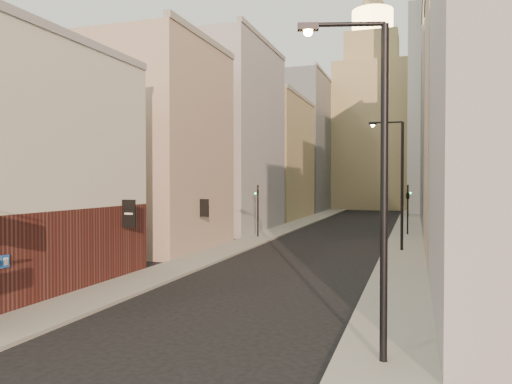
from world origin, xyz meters
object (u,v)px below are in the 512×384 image
Objects in this scene: streetlamp_near at (375,170)px; streetlamp_mid at (399,177)px; traffic_light_left at (258,201)px; traffic_light_right at (408,198)px; clock_tower at (372,119)px; white_tower at (433,101)px.

streetlamp_near is 1.00× the size of streetlamp_mid.
traffic_light_left and traffic_light_right have the same top height.
clock_tower is at bearing -82.98° from traffic_light_left.
streetlamp_near is at bearing 107.38° from traffic_light_right.
clock_tower reaches higher than traffic_light_right.
streetlamp_near is at bearing -94.10° from streetlamp_mid.
white_tower is 39.40m from traffic_light_right.
streetlamp_mid reaches higher than traffic_light_left.
traffic_light_right is (7.59, -50.32, -13.91)m from clock_tower.
streetlamp_near and streetlamp_mid have the same top height.
traffic_light_left is (-12.97, 29.89, -2.13)m from streetlamp_near.
streetlamp_mid reaches higher than traffic_light_right.
clock_tower reaches higher than traffic_light_left.
white_tower is 8.30× the size of traffic_light_right.
traffic_light_right is at bearing -81.42° from clock_tower.
white_tower is 73.90m from streetlamp_near.
streetlamp_near reaches higher than traffic_light_right.
white_tower is (11.00, -14.00, 0.97)m from clock_tower.
streetlamp_near is 32.65m from traffic_light_left.
streetlamp_mid is at bearing 105.55° from traffic_light_right.
streetlamp_near is at bearing -92.99° from white_tower.
clock_tower is 52.76m from traffic_light_right.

